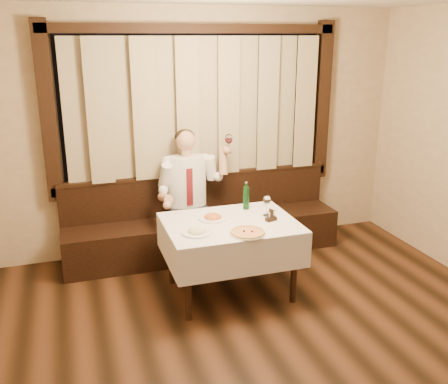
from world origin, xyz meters
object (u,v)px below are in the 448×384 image
object	(u,v)px
pizza	(248,233)
pasta_cream	(197,229)
green_bottle	(246,198)
dining_table	(230,232)
cruet_caddy	(271,217)
pasta_red	(213,215)
banquette	(203,228)
seated_man	(189,187)

from	to	relation	value
pizza	pasta_cream	distance (m)	0.46
pizza	green_bottle	xyz separation A→B (m)	(0.22, 0.65, 0.11)
dining_table	cruet_caddy	size ratio (longest dim) A/B	10.56
pasta_red	pasta_cream	distance (m)	0.39
banquette	dining_table	world-z (taller)	banquette
pasta_cream	green_bottle	distance (m)	0.82
pasta_red	cruet_caddy	world-z (taller)	cruet_caddy
pasta_red	pasta_cream	xyz separation A→B (m)	(-0.24, -0.31, 0.00)
cruet_caddy	seated_man	world-z (taller)	seated_man
dining_table	pasta_red	distance (m)	0.24
banquette	green_bottle	bearing A→B (deg)	-69.00
pizza	green_bottle	distance (m)	0.69
cruet_caddy	pasta_cream	bearing A→B (deg)	170.09
banquette	dining_table	size ratio (longest dim) A/B	2.52
banquette	pasta_cream	distance (m)	1.35
cruet_caddy	dining_table	bearing A→B (deg)	150.37
banquette	pasta_cream	world-z (taller)	banquette
banquette	pasta_cream	bearing A→B (deg)	-107.50
banquette	pasta_red	xyz separation A→B (m)	(-0.14, -0.89, 0.48)
pasta_red	cruet_caddy	bearing A→B (deg)	-22.37
pizza	cruet_caddy	distance (m)	0.42
green_bottle	seated_man	world-z (taller)	seated_man
pasta_cream	cruet_caddy	bearing A→B (deg)	6.91
dining_table	pasta_cream	bearing A→B (deg)	-154.48
pasta_red	seated_man	distance (m)	0.81
banquette	cruet_caddy	world-z (taller)	banquette
dining_table	green_bottle	xyz separation A→B (m)	(0.27, 0.31, 0.23)
banquette	pasta_red	size ratio (longest dim) A/B	11.30
pasta_red	seated_man	xyz separation A→B (m)	(-0.04, 0.80, 0.06)
pasta_cream	pasta_red	bearing A→B (deg)	52.08
pasta_cream	seated_man	size ratio (longest dim) A/B	0.19
banquette	pizza	xyz separation A→B (m)	(0.05, -1.36, 0.46)
pizza	seated_man	distance (m)	1.30
pasta_red	pasta_cream	bearing A→B (deg)	-127.92
banquette	pizza	bearing A→B (deg)	-87.81
seated_man	dining_table	bearing A→B (deg)	-79.29
pizza	cruet_caddy	bearing A→B (deg)	36.90
pizza	pasta_red	xyz separation A→B (m)	(-0.19, 0.47, 0.02)
pizza	pasta_red	size ratio (longest dim) A/B	1.17
cruet_caddy	pizza	bearing A→B (deg)	-159.91
green_bottle	pasta_red	bearing A→B (deg)	-156.51
seated_man	green_bottle	bearing A→B (deg)	-54.16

